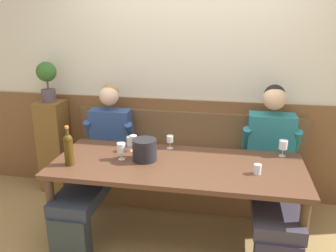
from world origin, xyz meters
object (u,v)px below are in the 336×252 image
water_tumbler_center (130,141)px  wine_glass_center_front (133,140)px  ice_bucket (145,150)px  wine_glass_right_end (170,140)px  potted_plant (47,78)px  wine_glass_mid_right (283,145)px  wine_glass_by_bottle (121,148)px  dining_table (177,172)px  person_center_left_seat (273,166)px  person_right_seat (99,158)px  wine_bottle_amber_mid (69,149)px  water_tumbler_left (258,169)px  wall_bench (187,177)px

water_tumbler_center → wine_glass_center_front: bearing=-59.0°
ice_bucket → wine_glass_right_end: (0.16, 0.31, -0.01)m
wine_glass_center_front → potted_plant: potted_plant is taller
wine_glass_mid_right → wine_glass_center_front: 1.33m
ice_bucket → wine_glass_by_bottle: size_ratio=1.39×
dining_table → wine_glass_center_front: size_ratio=14.06×
dining_table → wine_glass_mid_right: bearing=20.6°
water_tumbler_center → person_center_left_seat: bearing=-0.3°
wine_glass_right_end → water_tumbler_center: wine_glass_right_end is taller
person_right_seat → potted_plant: potted_plant is taller
wine_glass_center_front → person_center_left_seat: bearing=5.1°
person_right_seat → wine_bottle_amber_mid: (-0.07, -0.47, 0.28)m
wine_glass_mid_right → potted_plant: bearing=171.0°
wine_bottle_amber_mid → water_tumbler_left: wine_bottle_amber_mid is taller
person_center_left_seat → water_tumbler_center: 1.32m
wine_glass_by_bottle → water_tumbler_left: 1.14m
water_tumbler_center → wine_glass_by_bottle: bearing=-86.2°
wine_glass_by_bottle → wine_glass_right_end: wine_glass_by_bottle is taller
water_tumbler_left → water_tumbler_center: 1.22m
person_center_left_seat → potted_plant: (-2.31, 0.39, 0.65)m
dining_table → wine_bottle_amber_mid: 0.92m
person_right_seat → wine_glass_by_bottle: (0.32, -0.29, 0.24)m
wall_bench → wine_glass_right_end: (-0.12, -0.34, 0.53)m
wine_glass_right_end → wine_glass_by_bottle: bearing=-137.8°
ice_bucket → wine_glass_right_end: ice_bucket is taller
wine_glass_by_bottle → potted_plant: (-1.02, 0.71, 0.45)m
person_center_left_seat → wine_glass_mid_right: bearing=11.0°
dining_table → wine_bottle_amber_mid: (-0.87, -0.18, 0.22)m
wine_glass_mid_right → water_tumbler_center: 1.39m
wall_bench → dining_table: bearing=-90.0°
ice_bucket → person_center_left_seat: bearing=14.9°
wall_bench → ice_bucket: size_ratio=11.61×
water_tumbler_left → potted_plant: potted_plant is taller
wine_glass_mid_right → wine_glass_center_front: (-1.32, -0.12, 0.00)m
person_center_left_seat → water_tumbler_left: size_ratio=16.26×
ice_bucket → wine_glass_right_end: size_ratio=1.66×
person_right_seat → wine_glass_center_front: person_right_seat is taller
dining_table → person_center_left_seat: (0.81, 0.32, -0.02)m
dining_table → wine_glass_by_bottle: 0.52m
wine_glass_right_end → water_tumbler_center: bearing=-178.9°
wine_glass_center_front → water_tumbler_left: bearing=-14.7°
wall_bench → person_center_left_seat: size_ratio=1.85×
dining_table → wall_bench: bearing=90.0°
dining_table → wine_glass_center_front: (-0.43, 0.21, 0.18)m
dining_table → wine_glass_mid_right: size_ratio=14.44×
dining_table → ice_bucket: 0.33m
potted_plant → dining_table: bearing=-25.3°
wine_glass_by_bottle → water_tumbler_center: bearing=93.8°
dining_table → wine_glass_mid_right: wine_glass_mid_right is taller
water_tumbler_center → wine_bottle_amber_mid: bearing=-125.8°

